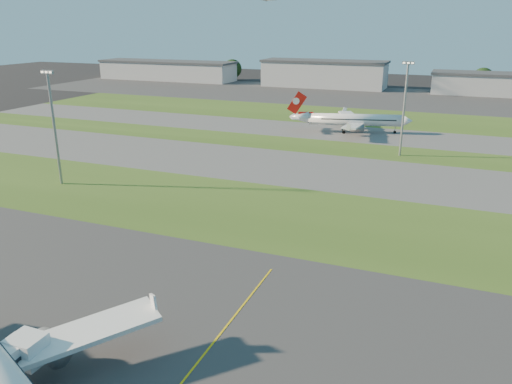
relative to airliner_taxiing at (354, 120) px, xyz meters
The scene contains 15 objects.
grass_strip_a 82.69m from the airliner_taxiing, 87.56° to the right, with size 300.00×34.00×0.01m, color #32501A.
taxiway_a 49.81m from the airliner_taxiing, 85.95° to the right, with size 300.00×32.00×0.01m, color #515154.
grass_strip_b 25.12m from the airliner_taxiing, 81.85° to the right, with size 300.00×18.00×0.01m, color #32501A.
taxiway_b 6.05m from the airliner_taxiing, 35.54° to the right, with size 300.00×26.00×0.01m, color #515154.
grass_strip_c 30.99m from the airliner_taxiing, 83.43° to the left, with size 300.00×40.00×0.01m, color #32501A.
apron_far 90.66m from the airliner_taxiing, 87.78° to the left, with size 400.00×80.00×0.01m, color #333335.
airliner_taxiing is the anchor object (origin of this frame).
light_mast_west 97.83m from the airliner_taxiing, 121.97° to the right, with size 3.20×0.70×25.80m.
light_mast_centre 34.01m from the airliner_taxiing, 55.07° to the right, with size 3.20×0.70×25.80m.
hangar_far_west 189.69m from the airliner_taxiing, 140.56° to the left, with size 91.80×23.00×12.20m.
hangar_west 127.48m from the airliner_taxiing, 109.00° to the left, with size 71.40×23.00×15.20m.
tree_far_west 229.36m from the airliner_taxiing, 144.40° to the left, with size 11.00×11.00×12.00m.
tree_west 172.36m from the airliner_taxiing, 128.17° to the left, with size 12.10×12.10×13.20m.
tree_mid_west 132.53m from the airliner_taxiing, 97.15° to the left, with size 9.90×9.90×10.80m.
tree_mid_east 141.38m from the airliner_taxiing, 72.07° to the left, with size 11.55×11.55×12.60m.
Camera 1 is at (27.97, -33.75, 35.47)m, focal length 35.00 mm.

